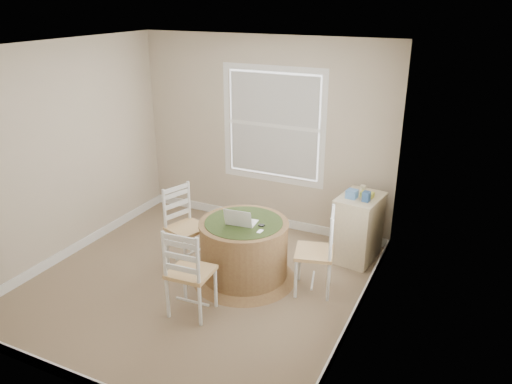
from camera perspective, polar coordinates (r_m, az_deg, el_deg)
The scene contains 14 objects.
room at distance 5.29m, azimuth -4.87°, elevation 2.15°, with size 3.64×3.64×2.64m.
round_table at distance 5.67m, azimuth -1.38°, elevation -6.44°, with size 1.18×1.18×0.72m.
chair_left at distance 6.00m, azimuth -7.88°, elevation -4.09°, with size 0.42×0.40×0.95m, color white, non-canonical shape.
chair_near at distance 5.10m, azimuth -7.46°, elevation -9.00°, with size 0.42×0.40×0.95m, color white, non-canonical shape.
chair_right at distance 5.45m, azimuth 6.66°, elevation -6.82°, with size 0.42×0.40×0.95m, color white, non-canonical shape.
laptop at distance 5.47m, azimuth -1.71°, elevation -3.39°, with size 0.34×0.31×0.22m.
mouse at distance 5.42m, azimuth -0.52°, elevation -3.87°, with size 0.06×0.09×0.03m, color white.
phone at distance 5.30m, azimuth 0.47°, elevation -4.57°, with size 0.04×0.09×0.02m, color #B7BABF.
keys at distance 5.43m, azimuth 0.65°, elevation -3.88°, with size 0.06×0.05×0.03m, color black.
corner_chest at distance 6.21m, azimuth 11.60°, elevation -4.03°, with size 0.54×0.68×0.83m.
tissue_box at distance 5.95m, azimuth 10.82°, elevation -0.23°, with size 0.12×0.12×0.10m, color #588AC9.
box_yellow at distance 6.03m, azimuth 12.63°, elevation -0.28°, with size 0.15×0.10×0.06m, color #CCD049.
box_blue at distance 5.88m, azimuth 12.53°, elevation -0.54°, with size 0.08×0.08×0.12m, color #315893.
cup_cream at distance 6.16m, azimuth 12.14°, elevation 0.38°, with size 0.07×0.07×0.09m, color beige.
Camera 1 is at (2.72, -4.13, 3.06)m, focal length 35.00 mm.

